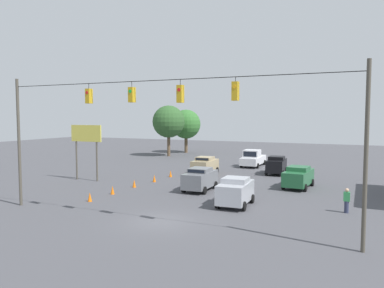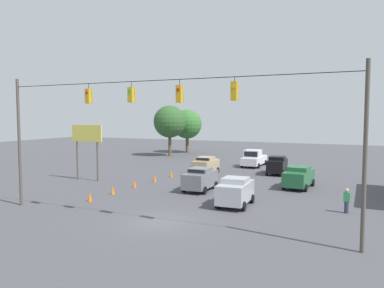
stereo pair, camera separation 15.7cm
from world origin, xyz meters
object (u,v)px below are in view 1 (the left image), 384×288
at_px(sedan_tan_withflow_far, 205,165).
at_px(traffic_cone_second, 112,190).
at_px(sedan_grey_withflow_mid, 200,179).
at_px(tree_horizon_left, 186,124).
at_px(traffic_cone_fourth, 154,178).
at_px(sedan_green_oncoming_far, 298,177).
at_px(roadside_billboard, 86,139).
at_px(traffic_cone_fifth, 171,174).
at_px(sedan_black_oncoming_deep, 276,165).
at_px(traffic_cone_third, 134,183).
at_px(pedestrian, 347,201).
at_px(traffic_cone_nearest, 90,197).
at_px(tree_horizon_right, 169,122).
at_px(pickup_truck_white_withflow_deep, 253,159).
at_px(overhead_signal_span, 156,126).
at_px(sedan_silver_crossing_near, 235,191).

height_order(sedan_tan_withflow_far, traffic_cone_second, sedan_tan_withflow_far).
xyz_separation_m(sedan_grey_withflow_mid, tree_horizon_left, (15.26, -29.27, 3.90)).
bearing_deg(traffic_cone_fourth, tree_horizon_left, -70.58).
relative_size(sedan_green_oncoming_far, roadside_billboard, 0.83).
xyz_separation_m(sedan_green_oncoming_far, traffic_cone_fifth, (13.02, -0.50, -0.65)).
distance_m(sedan_black_oncoming_deep, traffic_cone_third, 16.23).
bearing_deg(pedestrian, traffic_cone_fifth, -24.95).
distance_m(sedan_black_oncoming_deep, traffic_cone_fourth, 13.74).
xyz_separation_m(traffic_cone_nearest, tree_horizon_right, (9.58, -30.34, 5.09)).
distance_m(pickup_truck_white_withflow_deep, tree_horizon_right, 17.15).
bearing_deg(traffic_cone_nearest, sedan_grey_withflow_mid, -129.03).
bearing_deg(pickup_truck_white_withflow_deep, tree_horizon_left, -39.02).
xyz_separation_m(overhead_signal_span, traffic_cone_second, (7.44, -5.74, -5.38)).
xyz_separation_m(traffic_cone_second, traffic_cone_third, (0.03, -3.21, 0.00)).
bearing_deg(roadside_billboard, pedestrian, 173.22).
height_order(sedan_grey_withflow_mid, tree_horizon_left, tree_horizon_left).
bearing_deg(tree_horizon_left, pickup_truck_white_withflow_deep, 140.98).
height_order(pickup_truck_white_withflow_deep, tree_horizon_right, tree_horizon_right).
bearing_deg(sedan_green_oncoming_far, traffic_cone_fourth, 12.09).
distance_m(sedan_black_oncoming_deep, traffic_cone_nearest, 21.29).
distance_m(pickup_truck_white_withflow_deep, traffic_cone_fifth, 12.97).
bearing_deg(traffic_cone_nearest, traffic_cone_second, -89.33).
distance_m(overhead_signal_span, traffic_cone_fourth, 15.05).
xyz_separation_m(sedan_grey_withflow_mid, traffic_cone_nearest, (5.81, 7.17, -0.67)).
bearing_deg(traffic_cone_fourth, roadside_billboard, 16.12).
distance_m(overhead_signal_span, sedan_green_oncoming_far, 16.63).
xyz_separation_m(traffic_cone_third, tree_horizon_left, (9.39, -30.42, 4.57)).
relative_size(sedan_black_oncoming_deep, sedan_grey_withflow_mid, 0.95).
bearing_deg(traffic_cone_third, tree_horizon_left, -72.85).
xyz_separation_m(traffic_cone_second, pedestrian, (-17.48, -1.58, 0.46)).
bearing_deg(pickup_truck_white_withflow_deep, sedan_tan_withflow_far, 69.74).
height_order(sedan_silver_crossing_near, sedan_tan_withflow_far, sedan_silver_crossing_near).
distance_m(traffic_cone_third, tree_horizon_right, 26.60).
relative_size(traffic_cone_third, tree_horizon_left, 0.09).
xyz_separation_m(traffic_cone_third, roadside_billboard, (6.31, -1.20, 3.70)).
relative_size(overhead_signal_span, sedan_silver_crossing_near, 5.73).
xyz_separation_m(traffic_cone_nearest, pedestrian, (-17.45, -4.39, 0.46)).
height_order(sedan_green_oncoming_far, tree_horizon_left, tree_horizon_left).
bearing_deg(traffic_cone_fifth, sedan_tan_withflow_far, -126.50).
relative_size(traffic_cone_nearest, traffic_cone_third, 1.00).
distance_m(sedan_silver_crossing_near, traffic_cone_fourth, 11.65).
bearing_deg(sedan_silver_crossing_near, pickup_truck_white_withflow_deep, -77.94).
bearing_deg(tree_horizon_left, sedan_silver_crossing_near, 120.66).
bearing_deg(overhead_signal_span, sedan_silver_crossing_near, -114.46).
bearing_deg(sedan_grey_withflow_mid, traffic_cone_nearest, 50.97).
bearing_deg(sedan_tan_withflow_far, tree_horizon_left, -59.59).
relative_size(sedan_grey_withflow_mid, pedestrian, 2.52).
bearing_deg(traffic_cone_second, traffic_cone_nearest, 90.67).
relative_size(sedan_black_oncoming_deep, roadside_billboard, 0.72).
bearing_deg(overhead_signal_span, tree_horizon_right, -62.95).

